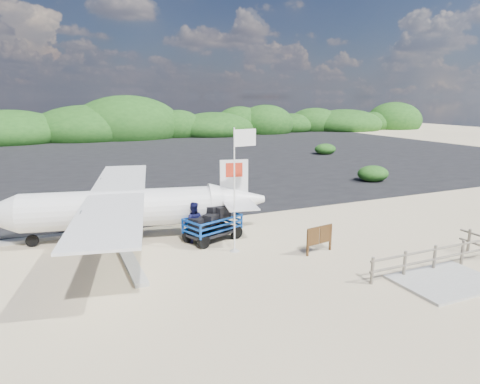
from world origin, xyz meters
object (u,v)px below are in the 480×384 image
object	(u,v)px
flagpole	(235,251)
aircraft_large	(271,162)
crew_b	(193,222)
crew_a	(132,210)
baggage_cart	(213,240)
signboard	(319,253)

from	to	relation	value
flagpole	aircraft_large	xyz separation A→B (m)	(13.69, 22.34, 0.00)
crew_b	aircraft_large	distance (m)	25.42
crew_a	flagpole	bearing A→B (deg)	100.32
baggage_cart	crew_b	world-z (taller)	crew_b
signboard	crew_b	size ratio (longest dim) A/B	0.78
baggage_cart	flagpole	xyz separation A→B (m)	(0.36, -1.70, 0.00)
aircraft_large	flagpole	bearing A→B (deg)	70.78
baggage_cart	crew_b	xyz separation A→B (m)	(-0.89, 0.10, 0.94)
baggage_cart	crew_a	world-z (taller)	crew_a
signboard	crew_a	bearing A→B (deg)	125.55
crew_a	crew_b	xyz separation A→B (m)	(2.18, -3.20, -0.02)
flagpole	crew_b	size ratio (longest dim) A/B	2.80
flagpole	aircraft_large	world-z (taller)	flagpole
aircraft_large	baggage_cart	bearing A→B (deg)	68.03
baggage_cart	crew_b	bearing A→B (deg)	153.96
baggage_cart	crew_a	bearing A→B (deg)	113.06
baggage_cart	crew_a	distance (m)	4.60
baggage_cart	signboard	world-z (taller)	baggage_cart
crew_b	signboard	bearing A→B (deg)	163.88
flagpole	signboard	size ratio (longest dim) A/B	3.59
crew_a	baggage_cart	bearing A→B (deg)	108.84
baggage_cart	crew_a	xyz separation A→B (m)	(-3.07, 3.29, 0.97)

